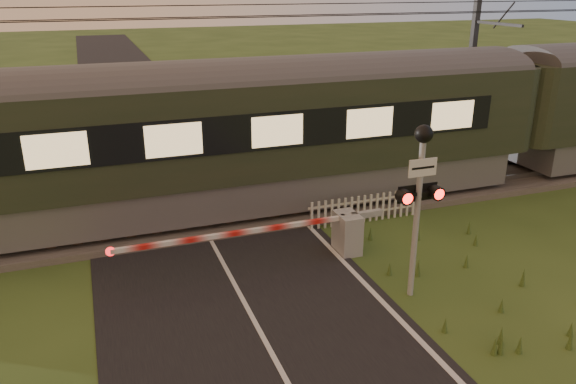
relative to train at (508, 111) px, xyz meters
name	(u,v)px	position (x,y,z in m)	size (l,w,h in m)	color
ground	(268,347)	(-10.52, -6.50, -2.34)	(160.00, 160.00, 0.00)	#31491C
road	(273,354)	(-10.50, -6.73, -2.33)	(6.00, 140.00, 0.03)	black
track_bed	(198,216)	(-10.52, 0.00, -2.27)	(140.00, 3.40, 0.39)	#47423D
overhead_wires	(186,9)	(-10.52, 0.00, 3.39)	(120.00, 0.62, 0.62)	black
train	(508,111)	(0.00, 0.00, 0.00)	(44.07, 3.04, 4.11)	slate
boom_gate	(335,232)	(-7.76, -3.39, -1.76)	(6.64, 0.79, 1.05)	gray
crossing_signal	(420,182)	(-7.03, -5.75, 0.25)	(0.96, 0.37, 3.76)	gray
picket_fence	(364,209)	(-6.19, -1.89, -1.93)	(3.36, 0.07, 0.81)	silver
catenary_mast	(471,72)	(0.10, 2.22, 0.96)	(0.20, 2.45, 6.32)	#2D2D30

